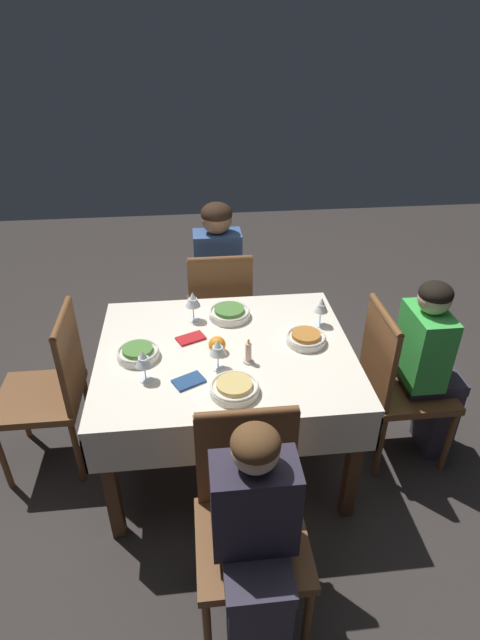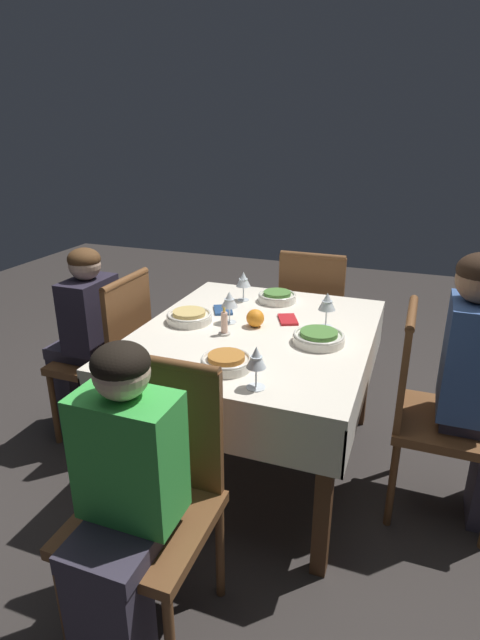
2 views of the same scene
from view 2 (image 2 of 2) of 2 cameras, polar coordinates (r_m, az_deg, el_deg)
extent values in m
plane|color=#332D2B|center=(2.67, 1.67, -15.76)|extent=(8.00, 8.00, 0.00)
cube|color=silver|center=(2.31, 1.85, -1.56)|extent=(1.25, 1.04, 0.04)
cube|color=silver|center=(2.55, -9.25, -2.34)|extent=(1.25, 0.01, 0.19)
cube|color=silver|center=(2.27, 14.37, -5.94)|extent=(1.25, 0.01, 0.19)
cube|color=silver|center=(2.91, 5.75, 0.82)|extent=(0.01, 1.04, 0.19)
cube|color=silver|center=(1.85, -4.50, -11.87)|extent=(0.01, 1.04, 0.19)
cube|color=#4C2D19|center=(3.08, -2.88, -2.91)|extent=(0.06, 0.06, 0.69)
cube|color=#4C2D19|center=(2.23, -14.48, -13.83)|extent=(0.06, 0.06, 0.69)
cube|color=#4C2D19|center=(2.88, 13.96, -5.38)|extent=(0.06, 0.06, 0.69)
cube|color=#4C2D19|center=(1.94, 9.54, -19.46)|extent=(0.06, 0.06, 0.69)
cube|color=brown|center=(2.32, 22.60, -10.88)|extent=(0.43, 0.43, 0.04)
cube|color=brown|center=(2.20, 18.37, -4.79)|extent=(0.39, 0.03, 0.45)
cylinder|color=brown|center=(2.12, 19.06, 0.74)|extent=(0.38, 0.04, 0.04)
cylinder|color=brown|center=(2.29, 16.97, -17.55)|extent=(0.03, 0.03, 0.41)
cylinder|color=brown|center=(2.59, 17.63, -12.53)|extent=(0.03, 0.03, 0.41)
cube|color=brown|center=(1.73, -11.16, -21.82)|extent=(0.43, 0.43, 0.04)
cube|color=brown|center=(1.71, -8.29, -11.67)|extent=(0.03, 0.39, 0.45)
cylinder|color=brown|center=(1.60, -8.72, -4.85)|extent=(0.04, 0.38, 0.04)
cylinder|color=brown|center=(1.88, -19.52, -28.45)|extent=(0.03, 0.03, 0.41)
cylinder|color=brown|center=(2.08, -12.61, -21.69)|extent=(0.03, 0.03, 0.41)
cylinder|color=brown|center=(1.94, -2.29, -24.80)|extent=(0.03, 0.03, 0.41)
cube|color=brown|center=(2.78, -15.63, -4.57)|extent=(0.43, 0.43, 0.04)
cube|color=brown|center=(2.58, -12.57, -0.37)|extent=(0.39, 0.03, 0.45)
cylinder|color=brown|center=(2.50, -12.98, 4.46)|extent=(0.38, 0.04, 0.04)
cylinder|color=brown|center=(3.11, -16.07, -6.38)|extent=(0.03, 0.03, 0.41)
cylinder|color=brown|center=(2.86, -20.46, -9.50)|extent=(0.03, 0.03, 0.41)
cylinder|color=brown|center=(2.92, -10.06, -7.72)|extent=(0.03, 0.03, 0.41)
cylinder|color=brown|center=(2.65, -14.14, -11.29)|extent=(0.03, 0.03, 0.41)
cube|color=brown|center=(3.27, 8.64, -0.04)|extent=(0.43, 0.43, 0.04)
cube|color=brown|center=(3.00, 8.09, 3.06)|extent=(0.03, 0.39, 0.45)
cylinder|color=brown|center=(2.94, 8.32, 7.25)|extent=(0.04, 0.38, 0.04)
cylinder|color=brown|center=(3.50, 12.09, -2.85)|extent=(0.03, 0.03, 0.41)
cylinder|color=brown|center=(3.56, 6.14, -2.04)|extent=(0.03, 0.03, 0.41)
cylinder|color=brown|center=(3.16, 11.02, -5.45)|extent=(0.03, 0.03, 0.41)
cylinder|color=brown|center=(3.23, 4.46, -4.50)|extent=(0.03, 0.03, 0.41)
cube|color=#383342|center=(2.31, 25.69, -10.13)|extent=(0.24, 0.31, 0.06)
cube|color=#38568E|center=(2.19, 24.58, -3.92)|extent=(0.30, 0.18, 0.47)
cube|color=#383342|center=(1.77, -14.50, -30.69)|extent=(0.14, 0.22, 0.45)
cube|color=#383342|center=(1.63, -13.58, -23.01)|extent=(0.31, 0.24, 0.06)
cube|color=green|center=(1.54, -12.54, -14.93)|extent=(0.18, 0.30, 0.39)
sphere|color=beige|center=(1.40, -13.42, -5.79)|extent=(0.16, 0.16, 0.16)
ellipsoid|color=black|center=(1.38, -13.52, -4.76)|extent=(0.16, 0.16, 0.11)
cube|color=#383342|center=(2.98, -18.44, -7.48)|extent=(0.22, 0.14, 0.45)
cube|color=#383342|center=(2.82, -17.67, -3.25)|extent=(0.24, 0.31, 0.06)
cube|color=#282333|center=(2.70, -16.74, 0.67)|extent=(0.30, 0.18, 0.37)
sphere|color=beige|center=(2.62, -17.34, 6.07)|extent=(0.16, 0.16, 0.16)
ellipsoid|color=brown|center=(2.61, -17.41, 6.66)|extent=(0.16, 0.16, 0.11)
cylinder|color=silver|center=(2.19, 8.96, -2.19)|extent=(0.22, 0.22, 0.04)
torus|color=silver|center=(2.18, 9.00, -1.66)|extent=(0.22, 0.22, 0.01)
cylinder|color=#4C7F38|center=(2.18, 9.00, -1.51)|extent=(0.16, 0.16, 0.02)
cylinder|color=white|center=(2.37, 9.74, -0.77)|extent=(0.07, 0.07, 0.00)
cylinder|color=white|center=(2.35, 9.81, 0.22)|extent=(0.01, 0.01, 0.08)
cone|color=white|center=(2.33, 9.93, 2.13)|extent=(0.08, 0.08, 0.08)
cylinder|color=white|center=(2.33, 9.91, 1.75)|extent=(0.05, 0.05, 0.04)
cylinder|color=silver|center=(1.94, -1.57, -5.00)|extent=(0.20, 0.20, 0.04)
torus|color=silver|center=(1.93, -1.58, -4.42)|extent=(0.20, 0.20, 0.01)
cylinder|color=#B2702D|center=(1.93, -1.58, -4.26)|extent=(0.14, 0.14, 0.02)
cylinder|color=white|center=(1.81, 1.83, -7.69)|extent=(0.07, 0.07, 0.00)
cylinder|color=white|center=(1.79, 1.85, -6.53)|extent=(0.01, 0.01, 0.08)
cone|color=white|center=(1.75, 1.88, -4.24)|extent=(0.07, 0.07, 0.08)
cylinder|color=white|center=(1.76, 1.87, -4.71)|extent=(0.04, 0.04, 0.04)
cylinder|color=silver|center=(2.41, -5.81, 0.19)|extent=(0.22, 0.22, 0.04)
torus|color=silver|center=(2.40, -5.83, 0.68)|extent=(0.21, 0.21, 0.01)
cylinder|color=tan|center=(2.40, -5.84, 0.82)|extent=(0.16, 0.16, 0.02)
cylinder|color=white|center=(2.39, -1.20, -0.25)|extent=(0.06, 0.06, 0.00)
cylinder|color=white|center=(2.38, -1.21, 0.66)|extent=(0.01, 0.01, 0.08)
cone|color=white|center=(2.35, -1.22, 2.40)|extent=(0.08, 0.08, 0.08)
cylinder|color=white|center=(2.36, -1.22, 2.05)|extent=(0.05, 0.05, 0.03)
cylinder|color=silver|center=(2.68, 4.25, 2.48)|extent=(0.20, 0.20, 0.04)
torus|color=silver|center=(2.68, 4.27, 2.93)|extent=(0.20, 0.20, 0.01)
cylinder|color=#4C7F38|center=(2.67, 4.27, 3.05)|extent=(0.15, 0.15, 0.02)
cylinder|color=white|center=(2.70, 0.38, 2.30)|extent=(0.06, 0.06, 0.00)
cylinder|color=white|center=(2.69, 0.39, 3.12)|extent=(0.01, 0.01, 0.08)
cone|color=white|center=(2.66, 0.39, 4.71)|extent=(0.08, 0.08, 0.08)
cylinder|color=white|center=(2.67, 0.39, 4.38)|extent=(0.05, 0.05, 0.04)
cylinder|color=beige|center=(2.25, -1.79, -1.55)|extent=(0.05, 0.05, 0.01)
cylinder|color=beige|center=(2.23, -1.81, -0.29)|extent=(0.03, 0.03, 0.10)
ellipsoid|color=#F9C64C|center=(2.21, -1.83, 1.16)|extent=(0.01, 0.01, 0.03)
sphere|color=orange|center=(2.33, 1.75, 0.22)|extent=(0.08, 0.08, 0.08)
cube|color=red|center=(2.42, 5.49, 0.06)|extent=(0.16, 0.13, 0.01)
cube|color=navy|center=(2.54, -1.95, 1.16)|extent=(0.16, 0.14, 0.01)
camera|label=1|loc=(3.49, -34.50, 26.83)|focal=28.00mm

